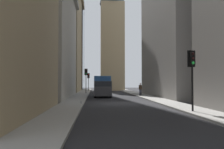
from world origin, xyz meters
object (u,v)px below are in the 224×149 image
(discarded_bottle, at_px, (81,103))
(traffic_light_far_junction, at_px, (88,78))
(sedan_white, at_px, (101,90))
(pedestrian, at_px, (140,89))
(traffic_light_foreground, at_px, (192,66))
(delivery_truck, at_px, (102,86))
(traffic_light_midblock, at_px, (86,75))

(discarded_bottle, bearing_deg, traffic_light_far_junction, 0.42)
(sedan_white, height_order, pedestrian, pedestrian)
(traffic_light_foreground, height_order, traffic_light_far_junction, traffic_light_foreground)
(sedan_white, bearing_deg, traffic_light_foreground, -169.59)
(delivery_truck, bearing_deg, traffic_light_far_junction, 6.69)
(traffic_light_far_junction, bearing_deg, traffic_light_foreground, -168.84)
(traffic_light_midblock, bearing_deg, sedan_white, -44.47)
(traffic_light_midblock, height_order, discarded_bottle, traffic_light_midblock)
(sedan_white, distance_m, traffic_light_midblock, 4.41)
(traffic_light_far_junction, bearing_deg, sedan_white, -166.78)
(traffic_light_midblock, distance_m, discarded_bottle, 20.72)
(pedestrian, bearing_deg, traffic_light_foreground, 179.63)
(discarded_bottle, bearing_deg, delivery_truck, -9.92)
(traffic_light_foreground, relative_size, traffic_light_far_junction, 1.03)
(traffic_light_far_junction, xyz_separation_m, discarded_bottle, (-33.50, -0.24, -2.72))
(traffic_light_foreground, bearing_deg, sedan_white, 10.41)
(delivery_truck, height_order, traffic_light_far_junction, traffic_light_far_junction)
(pedestrian, bearing_deg, traffic_light_midblock, 47.77)
(sedan_white, xyz_separation_m, discarded_bottle, (-23.08, 2.21, -0.42))
(pedestrian, distance_m, discarded_bottle, 15.34)
(traffic_light_foreground, bearing_deg, traffic_light_far_junction, 11.16)
(delivery_truck, xyz_separation_m, traffic_light_midblock, (7.90, 2.52, 1.74))
(delivery_truck, relative_size, traffic_light_foreground, 1.63)
(sedan_white, bearing_deg, delivery_truck, 180.00)
(sedan_white, xyz_separation_m, pedestrian, (-9.81, -5.45, 0.43))
(delivery_truck, height_order, traffic_light_foreground, traffic_light_foreground)
(sedan_white, bearing_deg, discarded_bottle, 174.54)
(traffic_light_midblock, relative_size, traffic_light_far_junction, 1.08)
(traffic_light_foreground, height_order, discarded_bottle, traffic_light_foreground)
(traffic_light_foreground, bearing_deg, discarded_bottle, 51.91)
(discarded_bottle, bearing_deg, sedan_white, -5.46)
(traffic_light_foreground, xyz_separation_m, traffic_light_midblock, (26.41, 7.85, 0.14))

